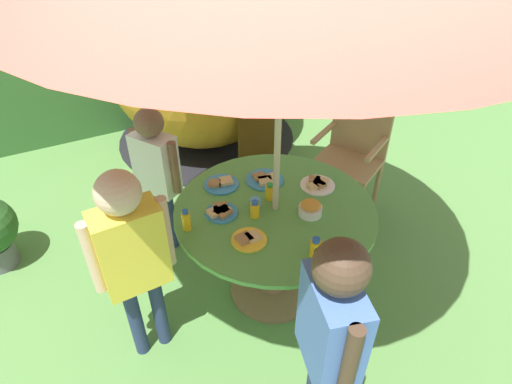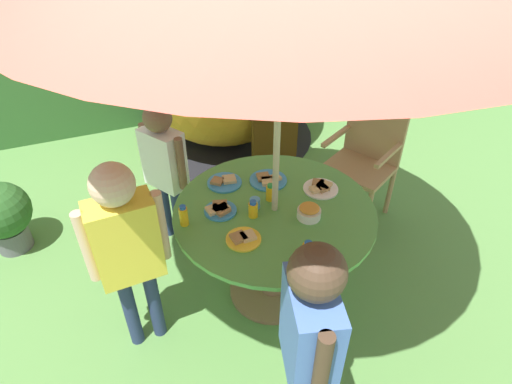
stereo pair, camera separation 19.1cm
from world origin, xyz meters
The scene contains 20 objects.
ground_plane centered at (0.00, 0.00, -0.01)m, with size 10.00×10.00×0.02m, color #548442.
hedge_backdrop centered at (0.00, 3.08, 0.92)m, with size 9.00×0.70×1.84m, color #33602D.
garden_table centered at (0.00, 0.00, 0.51)m, with size 1.20×1.20×0.73m.
wooden_chair centered at (1.03, 0.56, 0.54)m, with size 0.60×0.62×0.96m.
dome_tent centered at (0.39, 2.17, 0.87)m, with size 2.25×2.25×1.76m.
potted_plant centered at (-1.66, 1.12, 0.32)m, with size 0.42×0.42×0.57m.
child_in_white_shirt centered at (-0.49, 0.78, 0.73)m, with size 0.30×0.34×1.14m.
child_in_yellow_shirt centered at (-0.85, -0.05, 0.81)m, with size 0.43×0.22×1.28m.
child_in_blue_shirt centered at (-0.24, -0.89, 0.83)m, with size 0.27×0.43×1.30m.
snack_bowl centered at (0.15, -0.14, 0.77)m, with size 0.14×0.14×0.08m.
plate_far_right centered at (-0.31, 0.10, 0.74)m, with size 0.19×0.19×0.03m.
plate_near_left centered at (0.08, 0.27, 0.74)m, with size 0.24×0.24×0.03m.
plate_back_edge centered at (-0.26, -0.18, 0.74)m, with size 0.19×0.19×0.03m.
plate_mid_right centered at (0.35, 0.07, 0.74)m, with size 0.22×0.22×0.03m.
plate_near_right centered at (-0.19, 0.36, 0.74)m, with size 0.22×0.22×0.03m.
juice_bottle_far_left centered at (0.01, 0.09, 0.78)m, with size 0.05×0.05×0.11m.
juice_bottle_center_front centered at (-0.01, -0.43, 0.78)m, with size 0.06×0.06×0.12m.
juice_bottle_center_back centered at (-0.53, 0.06, 0.79)m, with size 0.05×0.05×0.13m.
juice_bottle_mid_left centered at (-0.14, -0.01, 0.78)m, with size 0.05×0.05×0.11m.
cup_near centered at (-0.10, 0.06, 0.76)m, with size 0.06×0.06×0.06m, color #4C99D8.
Camera 2 is at (-0.83, -1.79, 2.34)m, focal length 30.30 mm.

